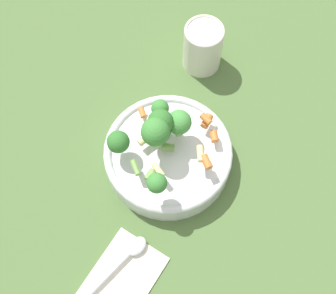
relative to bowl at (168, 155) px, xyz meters
The scene contains 6 objects.
ground_plane 0.03m from the bowl, ahead, with size 3.00×3.00×0.00m, color #4C6B38.
bowl is the anchor object (origin of this frame).
pasta_salad 0.07m from the bowl, 36.61° to the left, with size 0.17×0.18×0.09m.
cup 0.22m from the bowl, 46.07° to the right, with size 0.07×0.07×0.10m.
napkin 0.23m from the bowl, 130.91° to the left, with size 0.16×0.18×0.01m.
spoon 0.20m from the bowl, 128.41° to the left, with size 0.07×0.17×0.01m.
Camera 1 is at (-0.28, 0.16, 0.77)m, focal length 50.00 mm.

